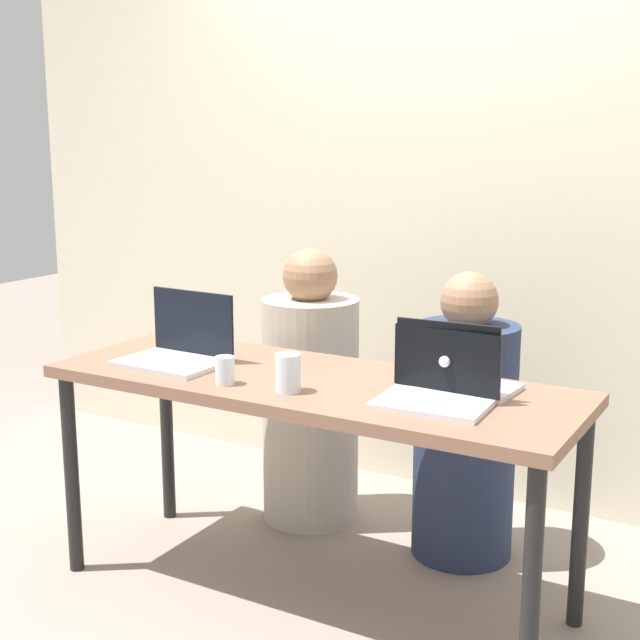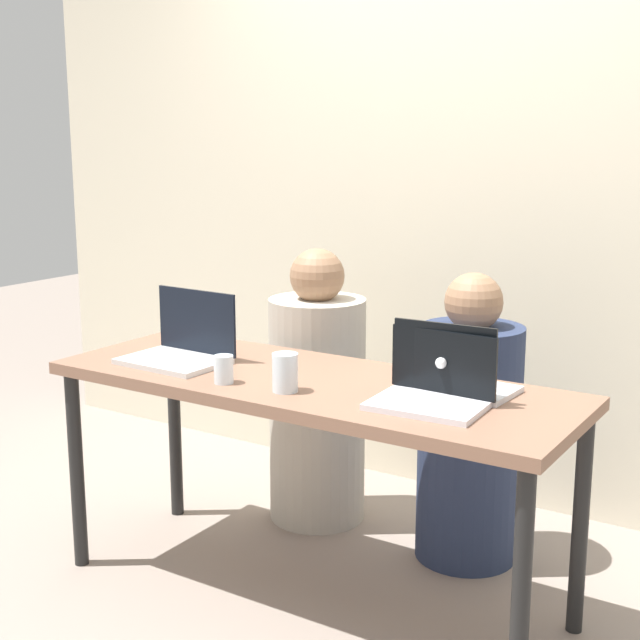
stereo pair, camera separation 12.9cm
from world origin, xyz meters
name	(u,v)px [view 2 (the right image)]	position (x,y,z in m)	size (l,w,h in m)	color
ground_plane	(310,594)	(0.00, 0.00, 0.00)	(12.00, 12.00, 0.00)	gray
back_wall	(461,204)	(0.00, 1.15, 1.24)	(4.51, 0.10, 2.47)	beige
desk	(310,401)	(0.00, 0.00, 0.68)	(1.73, 0.62, 0.75)	brown
person_on_left	(317,401)	(-0.32, 0.55, 0.48)	(0.43, 0.43, 1.09)	#BAB2A2
person_on_right	(469,434)	(0.32, 0.55, 0.47)	(0.44, 0.44, 1.05)	#27324F
laptop_back_right	(453,379)	(0.46, 0.09, 0.80)	(0.35, 0.25, 0.20)	silver
laptop_front_right	(433,388)	(0.45, -0.04, 0.80)	(0.33, 0.27, 0.23)	silver
laptop_front_left	(182,347)	(-0.49, -0.05, 0.81)	(0.35, 0.28, 0.24)	silver
water_glass_center	(285,375)	(0.02, -0.16, 0.81)	(0.08, 0.08, 0.12)	silver
water_glass_left	(224,371)	(-0.20, -0.19, 0.79)	(0.06, 0.06, 0.09)	silver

